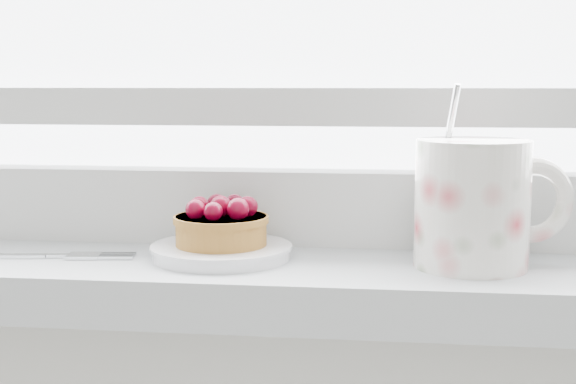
% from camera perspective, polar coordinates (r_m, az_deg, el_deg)
% --- Properties ---
extents(saucer, '(0.12, 0.12, 0.01)m').
position_cam_1_polar(saucer, '(0.70, -4.76, -4.24)').
color(saucer, white).
rests_on(saucer, windowsill).
extents(raspberry_tart, '(0.08, 0.08, 0.04)m').
position_cam_1_polar(raspberry_tart, '(0.70, -4.76, -2.29)').
color(raspberry_tart, brown).
rests_on(raspberry_tart, saucer).
extents(floral_mug, '(0.14, 0.11, 0.15)m').
position_cam_1_polar(floral_mug, '(0.68, 13.25, -0.63)').
color(floral_mug, silver).
rests_on(floral_mug, windowsill).
extents(fork, '(0.18, 0.04, 0.00)m').
position_cam_1_polar(fork, '(0.74, -17.94, -4.34)').
color(fork, silver).
rests_on(fork, windowsill).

